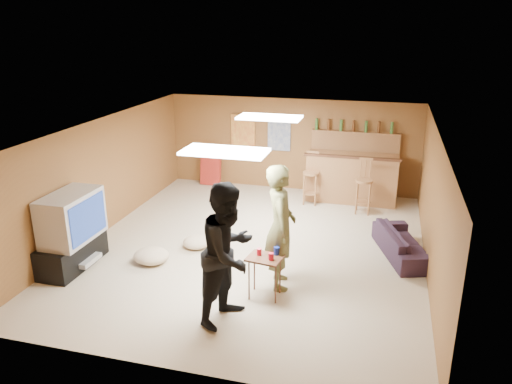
% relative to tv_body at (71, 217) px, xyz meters
% --- Properties ---
extents(ground, '(7.00, 7.00, 0.00)m').
position_rel_tv_body_xyz_m(ground, '(2.65, 1.50, -0.90)').
color(ground, '#B8A78D').
rests_on(ground, ground).
extents(ceiling, '(6.00, 7.00, 0.02)m').
position_rel_tv_body_xyz_m(ceiling, '(2.65, 1.50, 1.30)').
color(ceiling, silver).
rests_on(ceiling, ground).
extents(wall_back, '(6.00, 0.02, 2.20)m').
position_rel_tv_body_xyz_m(wall_back, '(2.65, 5.00, 0.20)').
color(wall_back, brown).
rests_on(wall_back, ground).
extents(wall_front, '(6.00, 0.02, 2.20)m').
position_rel_tv_body_xyz_m(wall_front, '(2.65, -2.00, 0.20)').
color(wall_front, brown).
rests_on(wall_front, ground).
extents(wall_left, '(0.02, 7.00, 2.20)m').
position_rel_tv_body_xyz_m(wall_left, '(-0.35, 1.50, 0.20)').
color(wall_left, brown).
rests_on(wall_left, ground).
extents(wall_right, '(0.02, 7.00, 2.20)m').
position_rel_tv_body_xyz_m(wall_right, '(5.65, 1.50, 0.20)').
color(wall_right, brown).
rests_on(wall_right, ground).
extents(tv_stand, '(0.55, 1.30, 0.50)m').
position_rel_tv_body_xyz_m(tv_stand, '(-0.07, 0.00, -0.65)').
color(tv_stand, black).
rests_on(tv_stand, ground).
extents(dvd_box, '(0.35, 0.50, 0.08)m').
position_rel_tv_body_xyz_m(dvd_box, '(0.15, 0.00, -0.75)').
color(dvd_box, '#B2B2B7').
rests_on(dvd_box, tv_stand).
extents(tv_body, '(0.60, 1.10, 0.80)m').
position_rel_tv_body_xyz_m(tv_body, '(0.00, 0.00, 0.00)').
color(tv_body, '#B2B2B7').
rests_on(tv_body, tv_stand).
extents(tv_screen, '(0.02, 0.95, 0.65)m').
position_rel_tv_body_xyz_m(tv_screen, '(0.31, 0.00, 0.00)').
color(tv_screen, navy).
rests_on(tv_screen, tv_body).
extents(bar_counter, '(2.00, 0.60, 1.10)m').
position_rel_tv_body_xyz_m(bar_counter, '(4.15, 4.45, -0.35)').
color(bar_counter, brown).
rests_on(bar_counter, ground).
extents(bar_lip, '(2.10, 0.12, 0.05)m').
position_rel_tv_body_xyz_m(bar_lip, '(4.15, 4.20, 0.20)').
color(bar_lip, '#422315').
rests_on(bar_lip, bar_counter).
extents(bar_shelf, '(2.00, 0.18, 0.05)m').
position_rel_tv_body_xyz_m(bar_shelf, '(4.15, 4.90, 0.60)').
color(bar_shelf, brown).
rests_on(bar_shelf, bar_backing).
extents(bar_backing, '(2.00, 0.14, 0.60)m').
position_rel_tv_body_xyz_m(bar_backing, '(4.15, 4.92, 0.30)').
color(bar_backing, brown).
rests_on(bar_backing, bar_counter).
extents(poster_left, '(0.60, 0.03, 0.85)m').
position_rel_tv_body_xyz_m(poster_left, '(1.45, 4.96, 0.45)').
color(poster_left, '#BF3F26').
rests_on(poster_left, wall_back).
extents(poster_right, '(0.55, 0.03, 0.80)m').
position_rel_tv_body_xyz_m(poster_right, '(2.35, 4.96, 0.45)').
color(poster_right, '#334C99').
rests_on(poster_right, wall_back).
extents(folding_chair_stack, '(0.50, 0.26, 0.91)m').
position_rel_tv_body_xyz_m(folding_chair_stack, '(0.65, 4.80, -0.45)').
color(folding_chair_stack, '#AD2820').
rests_on(folding_chair_stack, ground).
extents(ceiling_panel_front, '(1.20, 0.60, 0.04)m').
position_rel_tv_body_xyz_m(ceiling_panel_front, '(2.65, 0.00, 1.27)').
color(ceiling_panel_front, white).
rests_on(ceiling_panel_front, ceiling).
extents(ceiling_panel_back, '(1.20, 0.60, 0.04)m').
position_rel_tv_body_xyz_m(ceiling_panel_back, '(2.65, 2.70, 1.27)').
color(ceiling_panel_back, white).
rests_on(ceiling_panel_back, ceiling).
extents(person_olive, '(0.65, 0.81, 1.95)m').
position_rel_tv_body_xyz_m(person_olive, '(3.40, 0.30, 0.07)').
color(person_olive, brown).
rests_on(person_olive, ground).
extents(person_black, '(1.01, 1.14, 1.97)m').
position_rel_tv_body_xyz_m(person_black, '(2.93, -0.77, 0.09)').
color(person_black, black).
rests_on(person_black, ground).
extents(sofa, '(1.13, 1.74, 0.47)m').
position_rel_tv_body_xyz_m(sofa, '(5.28, 1.86, -0.66)').
color(sofa, black).
rests_on(sofa, ground).
extents(tray_table, '(0.55, 0.47, 0.65)m').
position_rel_tv_body_xyz_m(tray_table, '(3.27, -0.10, -0.58)').
color(tray_table, '#422315').
rests_on(tray_table, ground).
extents(cup_red_near, '(0.10, 0.10, 0.10)m').
position_rel_tv_body_xyz_m(cup_red_near, '(3.17, -0.05, -0.20)').
color(cup_red_near, red).
rests_on(cup_red_near, tray_table).
extents(cup_red_far, '(0.09, 0.09, 0.11)m').
position_rel_tv_body_xyz_m(cup_red_far, '(3.37, -0.16, -0.20)').
color(cup_red_far, red).
rests_on(cup_red_far, tray_table).
extents(cup_blue, '(0.10, 0.10, 0.12)m').
position_rel_tv_body_xyz_m(cup_blue, '(3.41, 0.03, -0.19)').
color(cup_blue, navy).
rests_on(cup_blue, tray_table).
extents(bar_stool_left, '(0.52, 0.52, 1.34)m').
position_rel_tv_body_xyz_m(bar_stool_left, '(3.29, 4.05, -0.23)').
color(bar_stool_left, brown).
rests_on(bar_stool_left, ground).
extents(bar_stool_right, '(0.41, 0.41, 1.29)m').
position_rel_tv_body_xyz_m(bar_stool_right, '(4.46, 3.76, -0.25)').
color(bar_stool_right, brown).
rests_on(bar_stool_right, ground).
extents(cushion_near_tv, '(0.71, 0.71, 0.25)m').
position_rel_tv_body_xyz_m(cushion_near_tv, '(1.16, 0.47, -0.78)').
color(cushion_near_tv, tan).
rests_on(cushion_near_tv, ground).
extents(cushion_mid, '(0.51, 0.51, 0.22)m').
position_rel_tv_body_xyz_m(cushion_mid, '(1.65, 1.22, -0.79)').
color(cushion_mid, tan).
rests_on(cushion_mid, ground).
extents(cushion_far, '(0.69, 0.69, 0.24)m').
position_rel_tv_body_xyz_m(cushion_far, '(1.09, 0.48, -0.78)').
color(cushion_far, tan).
rests_on(cushion_far, ground).
extents(bottle_row, '(1.76, 0.08, 0.26)m').
position_rel_tv_body_xyz_m(bottle_row, '(4.09, 4.88, 0.75)').
color(bottle_row, '#3F7233').
rests_on(bottle_row, bar_shelf).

